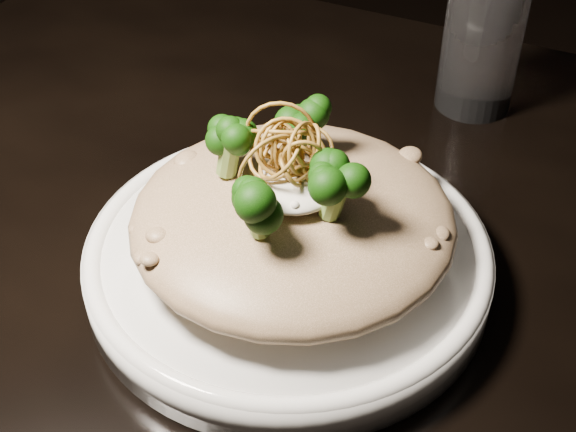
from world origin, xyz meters
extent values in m
cube|color=black|center=(0.00, 0.00, 0.73)|extent=(1.10, 0.80, 0.04)
cylinder|color=black|center=(-0.48, 0.33, 0.35)|extent=(0.05, 0.05, 0.71)
cylinder|color=white|center=(-0.07, -0.01, 0.76)|extent=(0.28, 0.28, 0.03)
ellipsoid|color=brown|center=(-0.07, -0.01, 0.80)|extent=(0.22, 0.22, 0.05)
ellipsoid|color=silver|center=(-0.07, -0.02, 0.83)|extent=(0.05, 0.05, 0.02)
cylinder|color=white|center=(-0.02, 0.26, 0.81)|extent=(0.09, 0.09, 0.12)
camera|label=1|loc=(0.10, -0.38, 1.15)|focal=50.00mm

